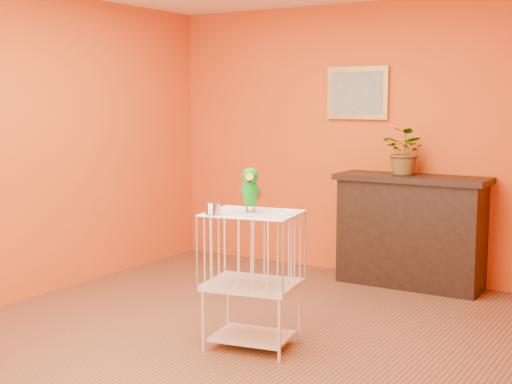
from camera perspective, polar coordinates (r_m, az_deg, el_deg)
The scene contains 8 objects.
ground at distance 5.24m, azimuth -2.23°, elevation -11.33°, with size 4.50×4.50×0.00m, color brown.
room_shell at distance 4.96m, azimuth -2.32°, elevation 6.27°, with size 4.50×4.50×4.50m.
console_cabinet at distance 6.60m, azimuth 12.24°, elevation -3.06°, with size 1.36×0.49×1.01m.
potted_plant at distance 6.53m, azimuth 11.87°, elevation 2.81°, with size 0.39×0.43×0.34m, color #26722D.
framed_picture at distance 6.91m, azimuth 8.10°, elevation 7.86°, with size 0.62×0.04×0.50m.
birdcage at distance 4.86m, azimuth -0.30°, elevation -6.87°, with size 0.67×0.56×0.93m.
feed_cup at distance 4.69m, azimuth -3.49°, elevation -1.30°, with size 0.10×0.10×0.07m, color silver.
parrot at distance 4.78m, azimuth -0.45°, elevation 0.22°, with size 0.19×0.26×0.30m.
Camera 1 is at (2.77, -4.12, 1.67)m, focal length 50.00 mm.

